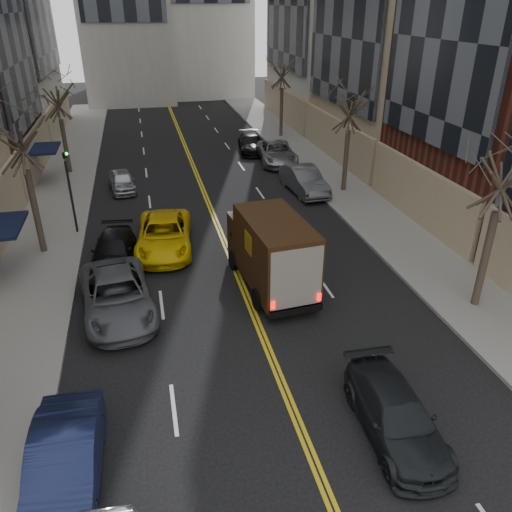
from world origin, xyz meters
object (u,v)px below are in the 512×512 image
at_px(taxi, 164,235).
at_px(pedestrian, 234,248).
at_px(observer_sedan, 396,415).
at_px(ups_truck, 271,252).

height_order(taxi, pedestrian, pedestrian).
bearing_deg(observer_sedan, pedestrian, 105.30).
bearing_deg(taxi, ups_truck, -42.08).
bearing_deg(pedestrian, observer_sedan, 170.47).
relative_size(observer_sedan, taxi, 0.83).
xyz_separation_m(ups_truck, taxi, (-4.20, 4.64, -0.87)).
xyz_separation_m(observer_sedan, pedestrian, (-2.50, 11.06, 0.20)).
distance_m(ups_truck, pedestrian, 2.65).
bearing_deg(ups_truck, pedestrian, 112.45).
xyz_separation_m(observer_sedan, taxi, (-5.54, 13.46, 0.12)).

